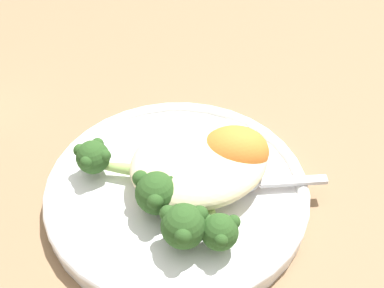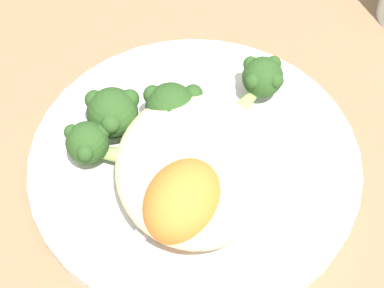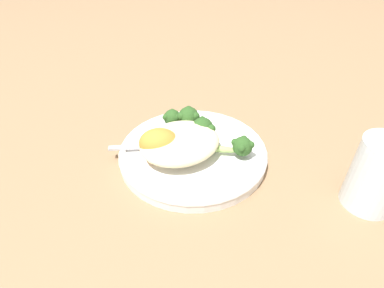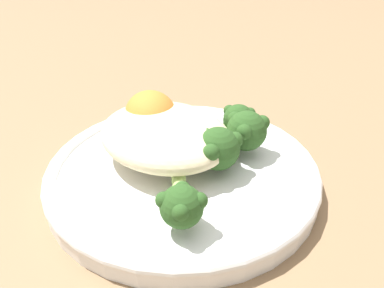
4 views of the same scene
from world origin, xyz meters
name	(u,v)px [view 4 (image 4 of 4)]	position (x,y,z in m)	size (l,w,h in m)	color
ground_plane	(183,181)	(0.00, 0.00, 0.00)	(4.00, 4.00, 0.00)	#846647
plate	(184,168)	(0.00, 0.00, 0.01)	(0.25, 0.25, 0.02)	white
quinoa_mound	(169,132)	(-0.02, 0.00, 0.04)	(0.13, 0.11, 0.04)	beige
broccoli_stalk_0	(181,195)	(0.05, -0.04, 0.04)	(0.10, 0.09, 0.03)	#8EB25B
broccoli_stalk_1	(213,148)	(0.02, 0.02, 0.04)	(0.08, 0.04, 0.04)	#8EB25B
broccoli_stalk_2	(240,132)	(0.02, 0.05, 0.04)	(0.07, 0.08, 0.04)	#8EB25B
broccoli_stalk_3	(228,124)	(0.00, 0.06, 0.04)	(0.04, 0.10, 0.03)	#8EB25B
sweet_potato_chunk_0	(160,128)	(-0.04, 0.01, 0.04)	(0.06, 0.05, 0.03)	orange
sweet_potato_chunk_1	(151,115)	(-0.06, 0.01, 0.05)	(0.06, 0.05, 0.05)	orange
spoon	(168,123)	(-0.06, 0.03, 0.03)	(0.10, 0.06, 0.01)	#B7B7BC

